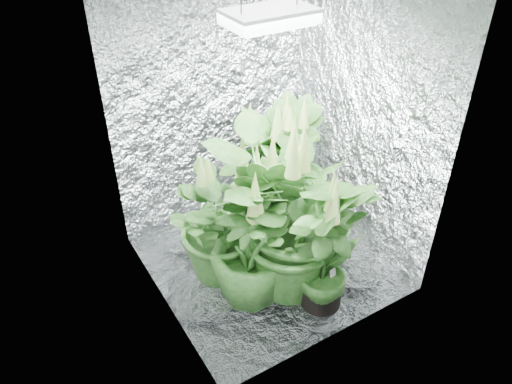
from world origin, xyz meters
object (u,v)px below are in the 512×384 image
at_px(plant_e, 297,217).
at_px(plant_c, 293,167).
at_px(grow_lamp, 270,17).
at_px(plant_a, 223,222).
at_px(plant_b, 262,171).
at_px(plant_f, 325,252).
at_px(plant_g, 265,214).
at_px(plant_d, 249,245).
at_px(circulation_fan, 313,206).

bearing_deg(plant_e, plant_c, 56.79).
relative_size(grow_lamp, plant_a, 0.51).
relative_size(plant_a, plant_b, 0.90).
relative_size(plant_f, plant_g, 0.96).
relative_size(grow_lamp, plant_g, 0.45).
bearing_deg(plant_d, circulation_fan, 28.06).
height_order(plant_c, plant_e, plant_e).
xyz_separation_m(grow_lamp, plant_f, (0.08, -0.56, -1.33)).
distance_m(plant_b, plant_e, 0.77).
bearing_deg(circulation_fan, plant_g, -154.79).
distance_m(plant_c, plant_f, 0.98).
bearing_deg(plant_a, plant_c, 18.87).
bearing_deg(plant_a, plant_b, 33.92).
height_order(grow_lamp, plant_g, grow_lamp).
height_order(plant_f, circulation_fan, plant_f).
xyz_separation_m(plant_a, plant_d, (0.03, -0.31, 0.00)).
relative_size(plant_d, plant_g, 0.92).
bearing_deg(plant_d, plant_g, 37.66).
bearing_deg(grow_lamp, plant_e, -82.48).
xyz_separation_m(plant_c, plant_e, (-0.42, -0.64, 0.09)).
bearing_deg(plant_c, plant_b, 155.87).
bearing_deg(plant_a, grow_lamp, -13.64).
xyz_separation_m(plant_c, plant_d, (-0.74, -0.57, -0.05)).
height_order(plant_a, plant_e, plant_e).
bearing_deg(plant_g, circulation_fan, 24.38).
relative_size(plant_a, plant_d, 0.96).
xyz_separation_m(grow_lamp, circulation_fan, (0.61, 0.25, -1.69)).
bearing_deg(plant_e, plant_d, 167.41).
xyz_separation_m(plant_a, plant_e, (0.35, -0.38, 0.15)).
bearing_deg(plant_b, plant_c, -24.13).
bearing_deg(plant_d, plant_c, 37.59).
xyz_separation_m(grow_lamp, plant_b, (0.23, 0.44, -1.32)).
bearing_deg(plant_b, plant_a, -146.08).
distance_m(grow_lamp, plant_c, 1.42).
bearing_deg(grow_lamp, plant_d, -140.42).
xyz_separation_m(plant_a, plant_f, (0.39, -0.64, 0.03)).
xyz_separation_m(plant_e, circulation_fan, (0.57, 0.55, -0.48)).
distance_m(grow_lamp, plant_f, 1.44).
distance_m(grow_lamp, plant_e, 1.24).
relative_size(grow_lamp, plant_e, 0.36).
bearing_deg(plant_d, plant_a, 95.51).
bearing_deg(plant_a, plant_f, -58.56).
bearing_deg(plant_e, grow_lamp, 97.52).
bearing_deg(plant_b, plant_f, -98.54).
xyz_separation_m(plant_c, circulation_fan, (0.16, -0.09, -0.39)).
bearing_deg(plant_e, plant_b, 75.47).
relative_size(plant_d, circulation_fan, 3.14).
xyz_separation_m(plant_e, plant_g, (-0.09, 0.24, -0.10)).
xyz_separation_m(plant_g, circulation_fan, (0.67, 0.30, -0.39)).
distance_m(plant_e, plant_g, 0.28).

